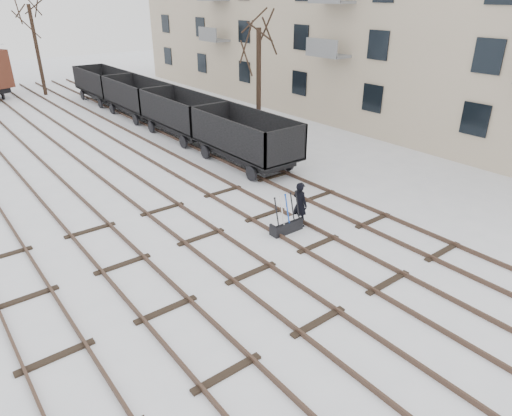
{
  "coord_description": "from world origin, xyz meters",
  "views": [
    {
      "loc": [
        -7.37,
        -9.71,
        8.07
      ],
      "look_at": [
        1.58,
        1.77,
        1.2
      ],
      "focal_mm": 32.0,
      "sensor_mm": 36.0,
      "label": 1
    }
  ],
  "objects": [
    {
      "name": "tree_far_right",
      "position": [
        2.94,
        33.53,
        3.64
      ],
      "size": [
        0.3,
        0.3,
        7.29
      ],
      "primitive_type": "cylinder",
      "color": "black",
      "rests_on": "ground"
    },
    {
      "name": "ground",
      "position": [
        0.0,
        0.0,
        0.0
      ],
      "size": [
        120.0,
        120.0,
        0.0
      ],
      "primitive_type": "plane",
      "color": "white",
      "rests_on": "ground"
    },
    {
      "name": "freight_wagon_a",
      "position": [
        6.0,
        8.33,
        0.99
      ],
      "size": [
        2.54,
        6.36,
        2.6
      ],
      "color": "black",
      "rests_on": "ground"
    },
    {
      "name": "freight_wagon_d",
      "position": [
        6.0,
        27.53,
        0.99
      ],
      "size": [
        2.54,
        6.36,
        2.6
      ],
      "color": "black",
      "rests_on": "ground"
    },
    {
      "name": "tree_near",
      "position": [
        10.32,
        12.71,
        3.13
      ],
      "size": [
        0.3,
        0.3,
        6.26
      ],
      "primitive_type": "cylinder",
      "color": "black",
      "rests_on": "ground"
    },
    {
      "name": "worker",
      "position": [
        3.5,
        1.53,
        0.88
      ],
      "size": [
        0.47,
        0.68,
        1.77
      ],
      "primitive_type": "imported",
      "rotation": [
        0.0,
        0.0,
        1.65
      ],
      "color": "black",
      "rests_on": "ground"
    },
    {
      "name": "tracks",
      "position": [
        -0.0,
        13.67,
        0.07
      ],
      "size": [
        13.9,
        52.0,
        0.16
      ],
      "color": "black",
      "rests_on": "ground"
    },
    {
      "name": "freight_wagon_b",
      "position": [
        6.0,
        14.73,
        0.99
      ],
      "size": [
        2.54,
        6.36,
        2.6
      ],
      "color": "black",
      "rests_on": "ground"
    },
    {
      "name": "freight_wagon_c",
      "position": [
        6.0,
        21.13,
        0.99
      ],
      "size": [
        2.54,
        6.36,
        2.6
      ],
      "color": "black",
      "rests_on": "ground"
    },
    {
      "name": "ground_frame",
      "position": [
        2.75,
        1.43,
        0.28
      ],
      "size": [
        1.3,
        0.43,
        1.49
      ],
      "rotation": [
        0.0,
        0.0,
        -0.01
      ],
      "color": "black",
      "rests_on": "ground"
    }
  ]
}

